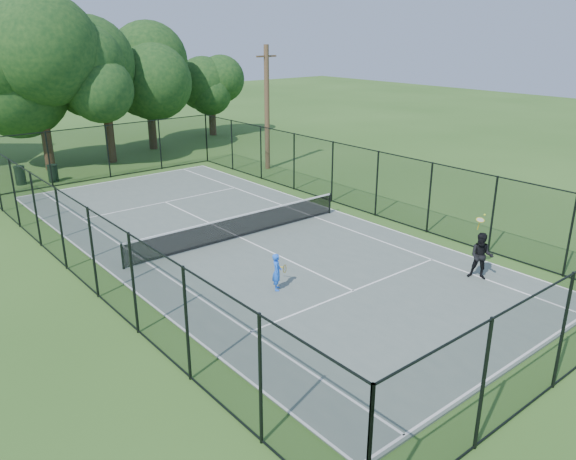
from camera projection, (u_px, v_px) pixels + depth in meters
ground at (240, 239)px, 22.82m from camera, size 120.00×120.00×0.00m
tennis_court at (240, 238)px, 22.81m from camera, size 11.00×24.00×0.06m
tennis_net at (240, 225)px, 22.62m from camera, size 10.08×0.08×0.95m
fence at (239, 204)px, 22.31m from camera, size 13.10×26.10×3.00m
tree_near_left at (38, 78)px, 32.23m from camera, size 6.69×6.69×8.72m
tree_near_mid at (104, 86)px, 34.37m from camera, size 5.93×5.93×7.75m
tree_near_right at (148, 78)px, 38.34m from camera, size 5.56×5.56×7.67m
tree_far_right at (211, 92)px, 44.07m from camera, size 4.15×4.15×5.49m
trash_bin_left at (20, 175)px, 30.62m from camera, size 0.58×0.58×1.03m
trash_bin_right at (53, 173)px, 31.18m from camera, size 0.58×0.58×0.97m
utility_pole at (267, 108)px, 33.09m from camera, size 1.40×0.30×7.23m
player_blue at (277, 272)px, 18.05m from camera, size 0.84×0.54×1.24m
player_black at (481, 256)px, 18.80m from camera, size 1.08×0.98×2.08m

